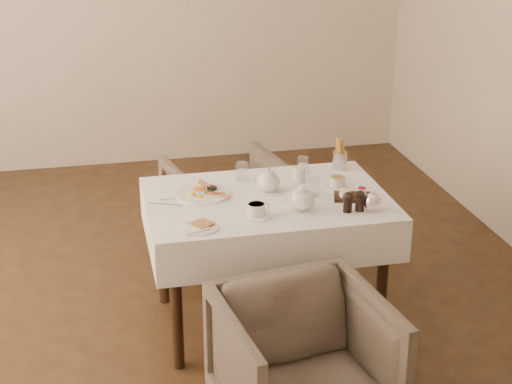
{
  "coord_description": "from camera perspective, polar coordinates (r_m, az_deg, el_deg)",
  "views": [
    {
      "loc": [
        -0.47,
        -4.03,
        2.35
      ],
      "look_at": [
        0.34,
        -0.38,
        0.82
      ],
      "focal_mm": 55.0,
      "sensor_mm": 36.0,
      "label": 1
    }
  ],
  "objects": [
    {
      "name": "table",
      "position": [
        4.19,
        0.81,
        -1.87
      ],
      "size": [
        1.28,
        0.88,
        0.75
      ],
      "color": "black",
      "rests_on": "ground"
    },
    {
      "name": "armchair_near",
      "position": [
        3.55,
        3.5,
        -12.48
      ],
      "size": [
        0.8,
        0.82,
        0.66
      ],
      "primitive_type": "imported",
      "rotation": [
        0.0,
        0.0,
        0.14
      ],
      "color": "#4A4136",
      "rests_on": "ground"
    },
    {
      "name": "armchair_far",
      "position": [
        5.08,
        -1.98,
        -1.23
      ],
      "size": [
        0.85,
        0.86,
        0.66
      ],
      "primitive_type": "imported",
      "rotation": [
        0.0,
        0.0,
        3.36
      ],
      "color": "#4A4136",
      "rests_on": "ground"
    },
    {
      "name": "breakfast_plate",
      "position": [
        4.19,
        -3.89,
        -0.07
      ],
      "size": [
        0.29,
        0.29,
        0.04
      ],
      "rotation": [
        0.0,
        0.0,
        0.07
      ],
      "color": "white",
      "rests_on": "table"
    },
    {
      "name": "side_plate",
      "position": [
        3.79,
        -4.17,
        -2.57
      ],
      "size": [
        0.19,
        0.19,
        0.02
      ],
      "rotation": [
        0.0,
        0.0,
        0.36
      ],
      "color": "white",
      "rests_on": "table"
    },
    {
      "name": "teapot_centre",
      "position": [
        4.2,
        0.9,
        0.9
      ],
      "size": [
        0.2,
        0.18,
        0.13
      ],
      "primitive_type": null,
      "rotation": [
        0.0,
        0.0,
        -0.32
      ],
      "color": "white",
      "rests_on": "table"
    },
    {
      "name": "teapot_front",
      "position": [
        3.97,
        3.38,
        -0.4
      ],
      "size": [
        0.19,
        0.15,
        0.14
      ],
      "primitive_type": null,
      "rotation": [
        0.0,
        0.0,
        -0.11
      ],
      "color": "white",
      "rests_on": "table"
    },
    {
      "name": "creamer",
      "position": [
        4.36,
        3.13,
        1.31
      ],
      "size": [
        0.08,
        0.08,
        0.08
      ],
      "primitive_type": "cylinder",
      "rotation": [
        0.0,
        0.0,
        0.28
      ],
      "color": "white",
      "rests_on": "table"
    },
    {
      "name": "teacup_near",
      "position": [
        3.91,
        0.02,
        -1.37
      ],
      "size": [
        0.14,
        0.14,
        0.07
      ],
      "rotation": [
        0.0,
        0.0,
        0.26
      ],
      "color": "white",
      "rests_on": "table"
    },
    {
      "name": "teacup_far",
      "position": [
        4.3,
        5.92,
        0.71
      ],
      "size": [
        0.13,
        0.13,
        0.06
      ],
      "rotation": [
        0.0,
        0.0,
        0.38
      ],
      "color": "white",
      "rests_on": "table"
    },
    {
      "name": "glass_left",
      "position": [
        4.37,
        -1.04,
        1.52
      ],
      "size": [
        0.09,
        0.09,
        0.1
      ],
      "primitive_type": "cylinder",
      "rotation": [
        0.0,
        0.0,
        0.37
      ],
      "color": "silver",
      "rests_on": "table"
    },
    {
      "name": "glass_mid",
      "position": [
        4.17,
        4.11,
        0.47
      ],
      "size": [
        0.1,
        0.1,
        0.1
      ],
      "primitive_type": "cylinder",
      "rotation": [
        0.0,
        0.0,
        -0.37
      ],
      "color": "silver",
      "rests_on": "table"
    },
    {
      "name": "glass_right",
      "position": [
        4.49,
        3.43,
        1.98
      ],
      "size": [
        0.08,
        0.08,
        0.09
      ],
      "primitive_type": "cylinder",
      "rotation": [
        0.0,
        0.0,
        -0.23
      ],
      "color": "silver",
      "rests_on": "table"
    },
    {
      "name": "condiment_board",
      "position": [
        4.16,
        7.01,
        -0.26
      ],
      "size": [
        0.22,
        0.18,
        0.05
      ],
      "rotation": [
        0.0,
        0.0,
        -0.29
      ],
      "color": "black",
      "rests_on": "table"
    },
    {
      "name": "pepper_mill_left",
      "position": [
        3.98,
        6.69,
        -0.72
      ],
      "size": [
        0.07,
        0.07,
        0.11
      ],
      "primitive_type": null,
      "rotation": [
        0.0,
        0.0,
        0.38
      ],
      "color": "black",
      "rests_on": "table"
    },
    {
      "name": "pepper_mill_right",
      "position": [
        4.0,
        7.57,
        -0.63
      ],
      "size": [
        0.07,
        0.07,
        0.11
      ],
      "primitive_type": null,
      "rotation": [
        0.0,
        0.0,
        0.24
      ],
      "color": "black",
      "rests_on": "table"
    },
    {
      "name": "silver_pot",
      "position": [
        4.01,
        8.45,
        -0.59
      ],
      "size": [
        0.14,
        0.13,
        0.12
      ],
      "primitive_type": null,
      "rotation": [
        0.0,
        0.0,
        0.43
      ],
      "color": "white",
      "rests_on": "table"
    },
    {
      "name": "fries_cup",
      "position": [
        4.55,
        6.1,
        2.65
      ],
      "size": [
        0.09,
        0.09,
        0.18
      ],
      "rotation": [
        0.0,
        0.0,
        0.2
      ],
      "color": "silver",
      "rests_on": "table"
    },
    {
      "name": "cutlery_fork",
      "position": [
        4.15,
        -5.73,
        -0.45
      ],
      "size": [
        0.19,
        0.03,
        0.0
      ],
      "primitive_type": "cube",
      "rotation": [
        0.0,
        0.0,
        1.64
      ],
      "color": "silver",
      "rests_on": "table"
    },
    {
      "name": "cutlery_knife",
      "position": [
        4.08,
        -6.59,
        -0.89
      ],
      "size": [
        0.18,
        0.08,
        0.0
      ],
      "primitive_type": "cube",
      "rotation": [
        0.0,
        0.0,
        1.18
      ],
      "color": "silver",
      "rests_on": "table"
    }
  ]
}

